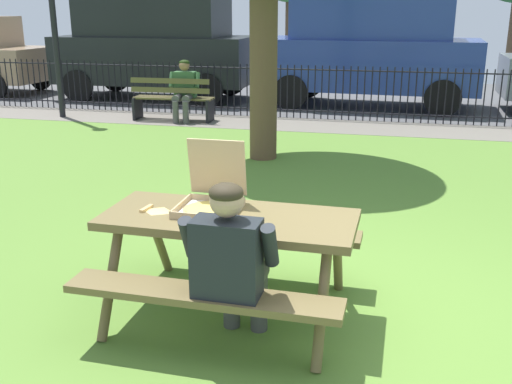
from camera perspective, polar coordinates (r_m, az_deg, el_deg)
name	(u,v)px	position (r m, az deg, el deg)	size (l,w,h in m)	color
ground	(367,226)	(6.36, 10.58, -3.23)	(28.00, 12.04, 0.02)	#5C8533
cobblestone_walkway	(383,129)	(11.49, 12.03, 5.94)	(28.00, 1.40, 0.01)	slate
street_asphalt	(388,98)	(15.54, 12.49, 8.80)	(28.00, 6.80, 0.01)	#515154
picnic_table_foreground	(229,238)	(4.30, -2.59, -4.42)	(1.83, 1.51, 0.79)	brown
pizza_box_open	(211,197)	(4.36, -4.30, -0.45)	(0.44, 0.49, 0.49)	tan
pizza_slice_on_table	(155,210)	(4.39, -9.60, -1.70)	(0.22, 0.17, 0.02)	#F9D479
adult_at_table	(231,260)	(3.79, -2.36, -6.53)	(0.61, 0.60, 1.19)	#454545
iron_fence_streetside	(386,94)	(12.09, 12.30, 9.11)	(21.43, 0.03, 1.07)	black
park_bench_left	(173,100)	(12.08, -7.96, 8.72)	(1.61, 0.50, 0.85)	brown
person_on_park_bench	(184,88)	(11.98, -6.88, 9.85)	(0.63, 0.62, 1.19)	#474747
parked_car_left	(155,44)	(15.03, -9.61, 13.72)	(4.71, 2.09, 2.46)	black
parked_car_center	(371,48)	(13.89, 10.94, 13.37)	(4.79, 2.25, 2.46)	navy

